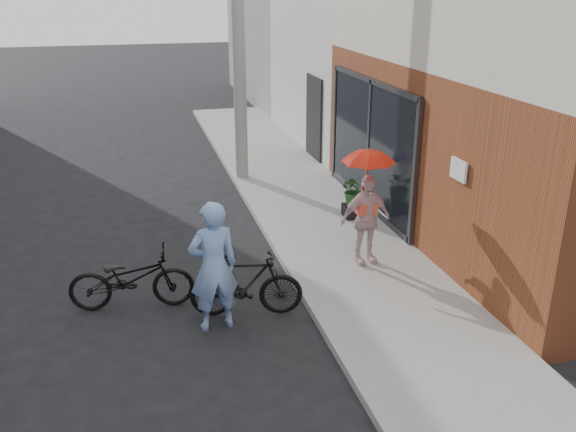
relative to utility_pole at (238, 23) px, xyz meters
name	(u,v)px	position (x,y,z in m)	size (l,w,h in m)	color
ground	(246,318)	(-1.10, -6.00, -3.50)	(80.00, 80.00, 0.00)	black
sidewalk	(342,242)	(1.00, -4.00, -3.44)	(2.20, 24.00, 0.12)	gray
curb	(277,249)	(-0.16, -4.00, -3.44)	(0.12, 24.00, 0.12)	#9E9E99
plaster_building	(435,12)	(6.10, 3.00, 0.00)	(8.00, 6.00, 7.00)	silver
east_building_far	(348,4)	(6.10, 10.00, 0.00)	(8.00, 8.00, 7.00)	gray
utility_pole	(238,23)	(0.00, 0.00, 0.00)	(0.28, 0.28, 7.00)	#9E9E99
officer	(213,267)	(-1.52, -6.11, -2.61)	(0.65, 0.43, 1.78)	#7C9EDD
bike_left	(131,278)	(-2.57, -5.29, -3.05)	(0.60, 1.72, 0.91)	black
bike_right	(246,285)	(-1.06, -5.90, -3.04)	(0.44, 1.55, 0.93)	black
kimono_woman	(365,220)	(1.03, -4.96, -2.66)	(0.85, 0.35, 1.45)	beige
parasol	(369,154)	(1.03, -4.96, -1.59)	(0.77, 0.77, 0.68)	#F7391D
planter	(354,211)	(1.60, -3.02, -3.27)	(0.41, 0.41, 0.22)	black
potted_plant	(355,190)	(1.60, -3.02, -2.84)	(0.57, 0.50, 0.63)	#2A5723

